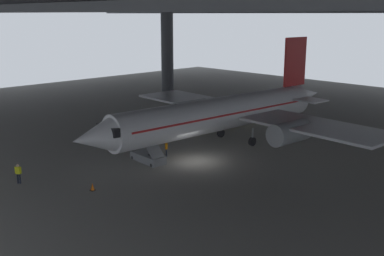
{
  "coord_description": "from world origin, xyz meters",
  "views": [
    {
      "loc": [
        28.66,
        -28.2,
        12.99
      ],
      "look_at": [
        -2.28,
        1.76,
        2.41
      ],
      "focal_mm": 43.56,
      "sensor_mm": 36.0,
      "label": 1
    }
  ],
  "objects_px": {
    "boarding_stairs": "(148,154)",
    "crew_worker_by_stairs": "(166,148)",
    "baggage_tug": "(235,121)",
    "crew_worker_near_nose": "(18,173)",
    "traffic_cone_orange": "(92,187)",
    "airplane_main": "(224,113)"
  },
  "relations": [
    {
      "from": "boarding_stairs",
      "to": "crew_worker_by_stairs",
      "type": "xyz_separation_m",
      "value": [
        0.22,
        2.06,
        0.17
      ]
    },
    {
      "from": "baggage_tug",
      "to": "crew_worker_near_nose",
      "type": "bearing_deg",
      "value": -87.34
    },
    {
      "from": "traffic_cone_orange",
      "to": "baggage_tug",
      "type": "distance_m",
      "value": 24.84
    },
    {
      "from": "airplane_main",
      "to": "crew_worker_near_nose",
      "type": "xyz_separation_m",
      "value": [
        -3.6,
        -19.98,
        -2.36
      ]
    },
    {
      "from": "boarding_stairs",
      "to": "crew_worker_by_stairs",
      "type": "relative_size",
      "value": 2.85
    },
    {
      "from": "crew_worker_by_stairs",
      "to": "baggage_tug",
      "type": "distance_m",
      "value": 14.95
    },
    {
      "from": "crew_worker_near_nose",
      "to": "traffic_cone_orange",
      "type": "bearing_deg",
      "value": 32.29
    },
    {
      "from": "crew_worker_near_nose",
      "to": "baggage_tug",
      "type": "bearing_deg",
      "value": 92.66
    },
    {
      "from": "crew_worker_by_stairs",
      "to": "airplane_main",
      "type": "bearing_deg",
      "value": 83.58
    },
    {
      "from": "crew_worker_near_nose",
      "to": "crew_worker_by_stairs",
      "type": "bearing_deg",
      "value": 77.74
    },
    {
      "from": "boarding_stairs",
      "to": "traffic_cone_orange",
      "type": "height_order",
      "value": "boarding_stairs"
    },
    {
      "from": "baggage_tug",
      "to": "crew_worker_by_stairs",
      "type": "bearing_deg",
      "value": -74.17
    },
    {
      "from": "airplane_main",
      "to": "crew_worker_by_stairs",
      "type": "distance_m",
      "value": 7.48
    },
    {
      "from": "boarding_stairs",
      "to": "crew_worker_near_nose",
      "type": "distance_m",
      "value": 11.17
    },
    {
      "from": "baggage_tug",
      "to": "traffic_cone_orange",
      "type": "bearing_deg",
      "value": -74.67
    },
    {
      "from": "boarding_stairs",
      "to": "baggage_tug",
      "type": "distance_m",
      "value": 16.89
    },
    {
      "from": "traffic_cone_orange",
      "to": "airplane_main",
      "type": "bearing_deg",
      "value": 95.83
    },
    {
      "from": "crew_worker_by_stairs",
      "to": "baggage_tug",
      "type": "bearing_deg",
      "value": 105.83
    },
    {
      "from": "crew_worker_near_nose",
      "to": "baggage_tug",
      "type": "distance_m",
      "value": 27.34
    },
    {
      "from": "airplane_main",
      "to": "traffic_cone_orange",
      "type": "height_order",
      "value": "airplane_main"
    },
    {
      "from": "traffic_cone_orange",
      "to": "crew_worker_by_stairs",
      "type": "bearing_deg",
      "value": 104.58
    },
    {
      "from": "airplane_main",
      "to": "boarding_stairs",
      "type": "xyz_separation_m",
      "value": [
        -1.02,
        -9.11,
        -2.55
      ]
    }
  ]
}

